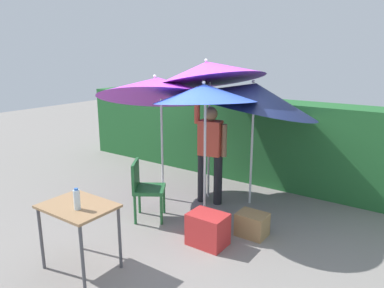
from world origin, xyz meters
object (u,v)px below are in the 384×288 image
object	(u,v)px
person_vendor	(210,148)
bottle_water	(77,199)
folding_table	(78,213)
umbrella_navy	(208,72)
umbrella_yellow	(253,95)
crate_cardboard	(252,224)
umbrella_orange	(205,94)
cooler_box	(208,229)
chair_plastic	(145,186)
umbrella_rainbow	(158,88)

from	to	relation	value
person_vendor	bottle_water	distance (m)	2.51
person_vendor	folding_table	bearing A→B (deg)	-94.52
umbrella_navy	person_vendor	world-z (taller)	umbrella_navy
umbrella_yellow	bottle_water	bearing A→B (deg)	-102.43
bottle_water	crate_cardboard	bearing A→B (deg)	58.22
umbrella_orange	folding_table	bearing A→B (deg)	-103.50
person_vendor	cooler_box	xyz separation A→B (m)	(0.71, -1.17, -0.72)
person_vendor	chair_plastic	bearing A→B (deg)	-113.79
crate_cardboard	bottle_water	distance (m)	2.35
umbrella_yellow	umbrella_orange	bearing A→B (deg)	-106.31
umbrella_yellow	person_vendor	size ratio (longest dim) A/B	1.20
umbrella_yellow	umbrella_navy	bearing A→B (deg)	-163.11
umbrella_yellow	chair_plastic	distance (m)	2.17
umbrella_navy	umbrella_orange	bearing A→B (deg)	-60.25
cooler_box	umbrella_rainbow	bearing A→B (deg)	150.91
umbrella_yellow	cooler_box	world-z (taller)	umbrella_yellow
umbrella_yellow	bottle_water	xyz separation A→B (m)	(-0.64, -2.90, -0.89)
umbrella_orange	umbrella_navy	xyz separation A→B (m)	(-0.43, 0.74, 0.25)
crate_cardboard	umbrella_orange	bearing A→B (deg)	176.91
umbrella_rainbow	bottle_water	size ratio (longest dim) A/B	10.05
umbrella_orange	folding_table	xyz separation A→B (m)	(-0.45, -1.87, -1.19)
umbrella_yellow	folding_table	world-z (taller)	umbrella_yellow
umbrella_orange	umbrella_rainbow	bearing A→B (deg)	167.23
person_vendor	crate_cardboard	distance (m)	1.46
cooler_box	crate_cardboard	world-z (taller)	cooler_box
person_vendor	bottle_water	bearing A→B (deg)	-92.34
umbrella_rainbow	bottle_water	distance (m)	2.48
umbrella_yellow	chair_plastic	size ratio (longest dim) A/B	2.53
chair_plastic	umbrella_navy	bearing A→B (deg)	76.44
folding_table	umbrella_rainbow	bearing A→B (deg)	105.58
umbrella_rainbow	umbrella_orange	distance (m)	1.06
umbrella_rainbow	cooler_box	bearing A→B (deg)	-29.09
cooler_box	bottle_water	size ratio (longest dim) A/B	2.02
umbrella_navy	bottle_water	distance (m)	2.95
person_vendor	crate_cardboard	xyz separation A→B (m)	(1.07, -0.62, -0.78)
umbrella_navy	bottle_water	size ratio (longest dim) A/B	10.62
umbrella_navy	crate_cardboard	xyz separation A→B (m)	(1.24, -0.79, -1.97)
umbrella_orange	crate_cardboard	distance (m)	1.90
crate_cardboard	person_vendor	bearing A→B (deg)	150.07
chair_plastic	crate_cardboard	xyz separation A→B (m)	(1.54, 0.44, -0.35)
person_vendor	cooler_box	distance (m)	1.54
umbrella_navy	crate_cardboard	world-z (taller)	umbrella_navy
cooler_box	umbrella_yellow	bearing A→B (deg)	96.34
crate_cardboard	umbrella_yellow	bearing A→B (deg)	118.07
umbrella_yellow	crate_cardboard	distance (m)	1.98
umbrella_rainbow	person_vendor	distance (m)	1.27
umbrella_yellow	person_vendor	distance (m)	1.08
chair_plastic	person_vendor	bearing A→B (deg)	66.21
cooler_box	crate_cardboard	distance (m)	0.66
umbrella_orange	umbrella_yellow	bearing A→B (deg)	73.69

